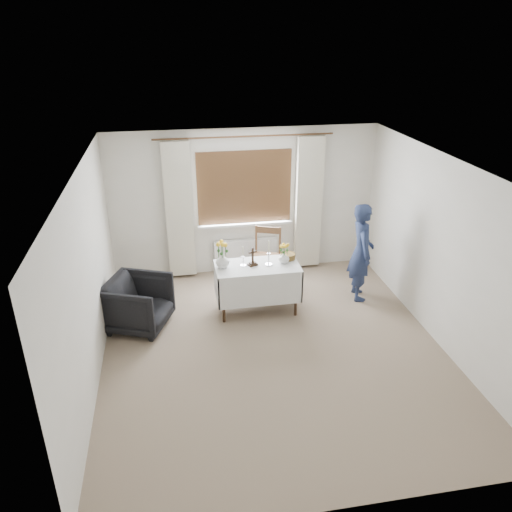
{
  "coord_description": "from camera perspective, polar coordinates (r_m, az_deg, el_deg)",
  "views": [
    {
      "loc": [
        -1.22,
        -5.45,
        3.96
      ],
      "look_at": [
        -0.09,
        0.85,
        1.01
      ],
      "focal_mm": 35.0,
      "sensor_mm": 36.0,
      "label": 1
    }
  ],
  "objects": [
    {
      "name": "ground",
      "position": [
        6.84,
        2.06,
        -10.62
      ],
      "size": [
        5.0,
        5.0,
        0.0
      ],
      "primitive_type": "plane",
      "color": "gray",
      "rests_on": "ground"
    },
    {
      "name": "altar_table",
      "position": [
        7.51,
        0.15,
        -3.71
      ],
      "size": [
        1.24,
        0.64,
        0.76
      ],
      "primitive_type": "cube",
      "color": "silver",
      "rests_on": "ground"
    },
    {
      "name": "wooden_chair",
      "position": [
        8.15,
        1.13,
        -0.37
      ],
      "size": [
        0.6,
        0.6,
        1.0
      ],
      "primitive_type": null,
      "rotation": [
        0.0,
        0.0,
        -0.36
      ],
      "color": "#512D1C",
      "rests_on": "ground"
    },
    {
      "name": "armchair",
      "position": [
        7.31,
        -13.29,
        -5.33
      ],
      "size": [
        1.07,
        1.06,
        0.76
      ],
      "primitive_type": "imported",
      "rotation": [
        0.0,
        0.0,
        1.19
      ],
      "color": "black",
      "rests_on": "ground"
    },
    {
      "name": "person",
      "position": [
        7.89,
        11.94,
        0.46
      ],
      "size": [
        0.45,
        0.62,
        1.57
      ],
      "primitive_type": "imported",
      "rotation": [
        0.0,
        0.0,
        1.44
      ],
      "color": "navy",
      "rests_on": "ground"
    },
    {
      "name": "radiator",
      "position": [
        8.76,
        -1.2,
        0.06
      ],
      "size": [
        1.1,
        0.1,
        0.6
      ],
      "primitive_type": "cube",
      "color": "white",
      "rests_on": "ground"
    },
    {
      "name": "wooden_cross",
      "position": [
        7.28,
        -0.39,
        -0.06
      ],
      "size": [
        0.16,
        0.13,
        0.28
      ],
      "primitive_type": null,
      "rotation": [
        0.0,
        0.0,
        0.33
      ],
      "color": "black",
      "rests_on": "altar_table"
    },
    {
      "name": "candlestick_left",
      "position": [
        7.27,
        -1.49,
        -0.03
      ],
      "size": [
        0.11,
        0.11,
        0.31
      ],
      "primitive_type": null,
      "rotation": [
        0.0,
        0.0,
        -0.24
      ],
      "color": "silver",
      "rests_on": "altar_table"
    },
    {
      "name": "candlestick_right",
      "position": [
        7.28,
        1.46,
        0.35
      ],
      "size": [
        0.13,
        0.13,
        0.38
      ],
      "primitive_type": null,
      "rotation": [
        0.0,
        0.0,
        -0.17
      ],
      "color": "silver",
      "rests_on": "altar_table"
    },
    {
      "name": "flower_vase_left",
      "position": [
        7.26,
        -3.85,
        -0.52
      ],
      "size": [
        0.25,
        0.25,
        0.21
      ],
      "primitive_type": "imported",
      "rotation": [
        0.0,
        0.0,
        0.25
      ],
      "color": "silver",
      "rests_on": "altar_table"
    },
    {
      "name": "flower_vase_right",
      "position": [
        7.39,
        3.2,
        -0.19
      ],
      "size": [
        0.19,
        0.19,
        0.17
      ],
      "primitive_type": "imported",
      "rotation": [
        0.0,
        0.0,
        0.23
      ],
      "color": "silver",
      "rests_on": "altar_table"
    },
    {
      "name": "wicker_basket",
      "position": [
        7.55,
        3.65,
        0.0
      ],
      "size": [
        0.26,
        0.26,
        0.09
      ],
      "primitive_type": "cylinder",
      "rotation": [
        0.0,
        0.0,
        -0.14
      ],
      "color": "brown",
      "rests_on": "altar_table"
    }
  ]
}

